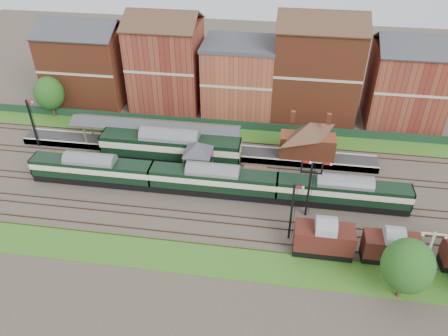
# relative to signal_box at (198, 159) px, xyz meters

# --- Properties ---
(ground) EXTENTS (160.00, 160.00, 0.00)m
(ground) POSITION_rel_signal_box_xyz_m (3.00, -3.25, -3.19)
(ground) COLOR #473D33
(ground) RESTS_ON ground
(grass_back) EXTENTS (90.00, 4.50, 0.06)m
(grass_back) POSITION_rel_signal_box_xyz_m (3.00, 12.75, -3.16)
(grass_back) COLOR #2D6619
(grass_back) RESTS_ON ground
(grass_front) EXTENTS (90.00, 5.00, 0.06)m
(grass_front) POSITION_rel_signal_box_xyz_m (3.00, -15.25, -3.16)
(grass_front) COLOR #2D6619
(grass_front) RESTS_ON ground
(fence) EXTENTS (90.00, 0.12, 1.50)m
(fence) POSITION_rel_signal_box_xyz_m (3.00, 14.75, -2.44)
(fence) COLOR #193823
(fence) RESTS_ON ground
(platform) EXTENTS (55.00, 3.40, 1.00)m
(platform) POSITION_rel_signal_box_xyz_m (-2.00, 6.50, -2.69)
(platform) COLOR #2D2D2D
(platform) RESTS_ON ground
(signal_box) EXTENTS (5.40, 5.40, 6.00)m
(signal_box) POSITION_rel_signal_box_xyz_m (0.00, 0.00, 0.00)
(signal_box) COLOR #5E6F4F
(signal_box) RESTS_ON ground
(brick_hut) EXTENTS (3.20, 2.64, 2.94)m
(brick_hut) POSITION_rel_signal_box_xyz_m (8.00, 0.00, -2.00)
(brick_hut) COLOR maroon
(brick_hut) RESTS_ON ground
(station_building) EXTENTS (8.10, 8.10, 5.90)m
(station_building) POSITION_rel_signal_box_xyz_m (15.00, 6.50, 0.76)
(station_building) COLOR brown
(station_building) RESTS_ON platform
(canopy) EXTENTS (26.00, 3.89, 4.08)m
(canopy) POSITION_rel_signal_box_xyz_m (-8.00, 6.50, 1.39)
(canopy) COLOR #515938
(canopy) RESTS_ON platform
(semaphore_bracket) EXTENTS (3.60, 0.25, 8.18)m
(semaphore_bracket) POSITION_rel_signal_box_xyz_m (15.04, -5.75, 1.44)
(semaphore_bracket) COLOR black
(semaphore_bracket) RESTS_ON ground
(semaphore_platform_end) EXTENTS (1.23, 0.25, 8.00)m
(semaphore_platform_end) POSITION_rel_signal_box_xyz_m (-26.98, 4.75, 0.96)
(semaphore_platform_end) COLOR black
(semaphore_platform_end) RESTS_ON ground
(semaphore_siding) EXTENTS (1.23, 0.25, 8.00)m
(semaphore_siding) POSITION_rel_signal_box_xyz_m (13.02, -10.25, 0.96)
(semaphore_siding) COLOR black
(semaphore_siding) RESTS_ON ground
(yard_lamp) EXTENTS (2.60, 0.22, 7.00)m
(yard_lamp) POSITION_rel_signal_box_xyz_m (27.00, -14.75, 0.79)
(yard_lamp) COLOR beige
(yard_lamp) RESTS_ON ground
(town_backdrop) EXTENTS (69.00, 10.00, 16.00)m
(town_backdrop) POSITION_rel_signal_box_xyz_m (2.82, 21.75, 3.81)
(town_backdrop) COLOR brown
(town_backdrop) RESTS_ON ground
(dmu_train) EXTENTS (50.93, 2.68, 3.91)m
(dmu_train) POSITION_rel_signal_box_xyz_m (2.60, -3.25, -0.89)
(dmu_train) COLOR black
(dmu_train) RESTS_ON ground
(platform_railcar) EXTENTS (20.62, 3.24, 4.75)m
(platform_railcar) POSITION_rel_signal_box_xyz_m (-4.83, 3.25, -0.44)
(platform_railcar) COLOR black
(platform_railcar) RESTS_ON ground
(goods_van_a) EXTENTS (6.66, 2.89, 4.04)m
(goods_van_a) POSITION_rel_signal_box_xyz_m (16.82, -12.25, -0.91)
(goods_van_a) COLOR black
(goods_van_a) RESTS_ON ground
(goods_van_b) EXTENTS (6.05, 2.62, 3.67)m
(goods_van_b) POSITION_rel_signal_box_xyz_m (24.16, -12.25, -1.10)
(goods_van_b) COLOR black
(goods_van_b) RESTS_ON ground
(tree_far) EXTENTS (5.12, 5.12, 7.48)m
(tree_far) POSITION_rel_signal_box_xyz_m (24.47, -17.26, 1.33)
(tree_far) COLOR #382619
(tree_far) RESTS_ON ground
(tree_back) EXTENTS (5.06, 5.06, 7.39)m
(tree_back) POSITION_rel_signal_box_xyz_m (-29.05, 14.39, 1.28)
(tree_back) COLOR #382619
(tree_back) RESTS_ON ground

